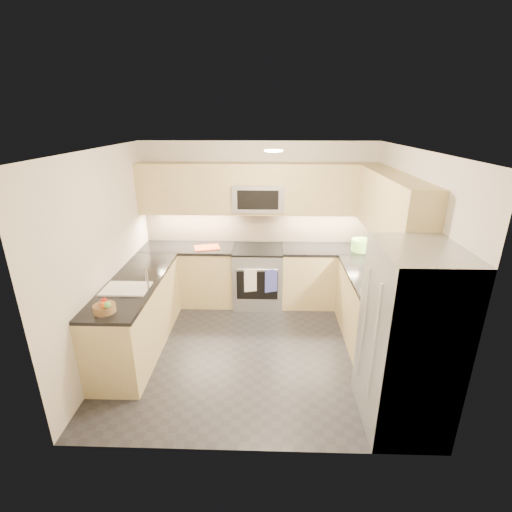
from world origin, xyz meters
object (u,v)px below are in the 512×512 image
object	(u,v)px
utensil_bowl	(361,245)
fruit_basket	(104,308)
refrigerator	(408,340)
microwave	(258,197)
cutting_board	(207,248)
gas_range	(258,276)

from	to	relation	value
utensil_bowl	fruit_basket	bearing A→B (deg)	-147.36
fruit_basket	refrigerator	bearing A→B (deg)	-7.02
fruit_basket	microwave	bearing A→B (deg)	55.01
cutting_board	refrigerator	bearing A→B (deg)	-46.93
microwave	utensil_bowl	size ratio (longest dim) A/B	2.53
utensil_bowl	cutting_board	xyz separation A→B (m)	(-2.34, 0.05, -0.08)
microwave	utensil_bowl	xyz separation A→B (m)	(1.56, -0.21, -0.67)
gas_range	cutting_board	xyz separation A→B (m)	(-0.78, -0.04, 0.49)
gas_range	utensil_bowl	size ratio (longest dim) A/B	3.03
gas_range	cutting_board	distance (m)	0.93
refrigerator	cutting_board	world-z (taller)	refrigerator
utensil_bowl	cutting_board	bearing A→B (deg)	178.86
gas_range	refrigerator	size ratio (longest dim) A/B	0.51
gas_range	utensil_bowl	xyz separation A→B (m)	(1.56, -0.08, 0.57)
refrigerator	utensil_bowl	distance (m)	2.35
microwave	utensil_bowl	world-z (taller)	microwave
refrigerator	microwave	bearing A→B (deg)	119.62
microwave	cutting_board	xyz separation A→B (m)	(-0.78, -0.16, -0.75)
microwave	fruit_basket	distance (m)	2.76
cutting_board	microwave	bearing A→B (deg)	11.56
utensil_bowl	cutting_board	distance (m)	2.34
utensil_bowl	fruit_basket	distance (m)	3.66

